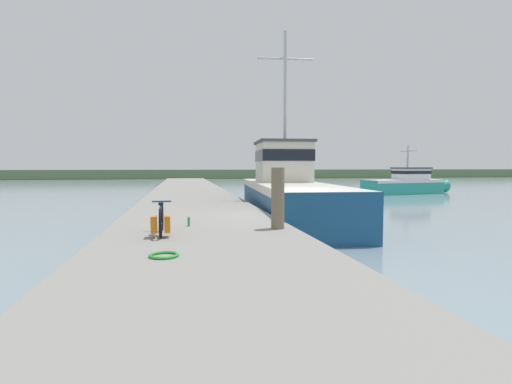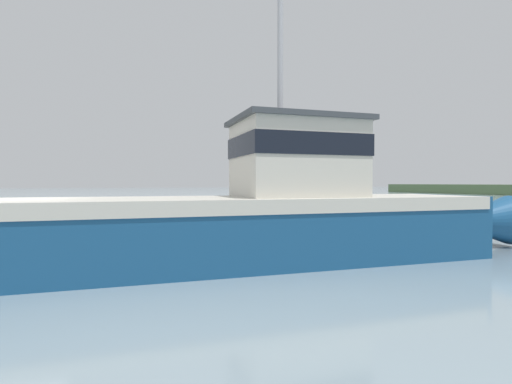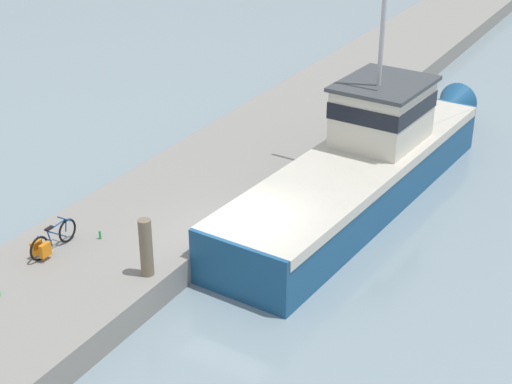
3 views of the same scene
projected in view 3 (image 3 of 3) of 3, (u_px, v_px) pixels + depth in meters
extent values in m
plane|color=gray|center=(239.00, 267.00, 20.67)|extent=(320.00, 320.00, 0.00)
cube|color=gray|center=(148.00, 228.00, 21.80)|extent=(4.57, 80.00, 0.76)
cube|color=navy|center=(356.00, 181.00, 23.61)|extent=(3.73, 12.75, 1.56)
cone|color=navy|center=(447.00, 110.00, 29.15)|extent=(1.63, 2.36, 1.48)
cube|color=beige|center=(357.00, 162.00, 23.33)|extent=(3.77, 12.50, 0.31)
cube|color=beige|center=(382.00, 114.00, 24.04)|extent=(2.47, 2.98, 1.80)
cube|color=black|center=(383.00, 104.00, 23.90)|extent=(2.52, 3.04, 0.50)
cube|color=#3D4247|center=(384.00, 84.00, 23.62)|extent=(2.67, 3.22, 0.12)
cylinder|color=#B2B2B7|center=(384.00, 3.00, 22.20)|extent=(0.14, 0.14, 4.89)
torus|color=black|center=(39.00, 248.00, 19.39)|extent=(0.07, 0.64, 0.64)
torus|color=black|center=(67.00, 231.00, 20.22)|extent=(0.07, 0.64, 0.64)
cylinder|color=navy|center=(44.00, 248.00, 19.56)|extent=(0.04, 0.35, 0.18)
cylinder|color=navy|center=(50.00, 238.00, 19.66)|extent=(0.04, 0.14, 0.49)
cylinder|color=navy|center=(45.00, 239.00, 19.49)|extent=(0.04, 0.47, 0.37)
cylinder|color=navy|center=(57.00, 234.00, 19.88)|extent=(0.05, 0.66, 0.49)
cylinder|color=navy|center=(57.00, 225.00, 19.81)|extent=(0.05, 0.54, 0.05)
cylinder|color=navy|center=(66.00, 226.00, 20.12)|extent=(0.04, 0.10, 0.33)
cylinder|color=navy|center=(64.00, 219.00, 20.00)|extent=(0.44, 0.05, 0.04)
cube|color=black|center=(49.00, 228.00, 19.56)|extent=(0.10, 0.24, 0.05)
cube|color=orange|center=(37.00, 247.00, 19.51)|extent=(0.13, 0.32, 0.35)
cube|color=orange|center=(45.00, 250.00, 19.39)|extent=(0.13, 0.32, 0.35)
cylinder|color=#756651|center=(146.00, 247.00, 18.60)|extent=(0.32, 0.32, 1.48)
cylinder|color=green|center=(100.00, 235.00, 20.43)|extent=(0.06, 0.06, 0.23)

